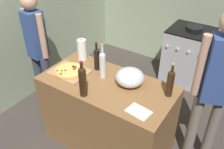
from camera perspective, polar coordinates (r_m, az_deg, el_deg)
ground_plane at (r=3.62m, az=7.27°, el=-7.62°), size 3.80×3.33×0.02m
counter at (r=2.82m, az=-1.13°, el=-9.28°), size 1.41×0.71×0.89m
cutting_board at (r=2.73m, az=-9.85°, el=0.56°), size 0.40×0.32×0.02m
pizza at (r=2.72m, az=-9.89°, el=0.93°), size 0.33×0.33×0.03m
mixing_bowl at (r=2.47m, az=4.18°, el=-0.65°), size 0.29×0.29×0.18m
paper_towel_roll at (r=2.91m, az=-6.98°, el=5.76°), size 0.11×0.11×0.25m
wine_bottle_amber at (r=2.69m, az=-3.55°, el=3.84°), size 0.06×0.06×0.34m
wine_bottle_clear at (r=2.35m, az=13.39°, el=-1.73°), size 0.07×0.07×0.35m
wine_bottle_green at (r=2.55m, az=-2.22°, el=2.57°), size 0.06×0.06×0.39m
wine_bottle_dark at (r=2.29m, az=-6.85°, el=-1.35°), size 0.07×0.07×0.38m
recipe_sheet at (r=2.22m, az=6.22°, el=-8.52°), size 0.23×0.17×0.00m
stove at (r=4.09m, az=17.11°, el=4.26°), size 0.65×0.63×0.93m
person_in_stripes at (r=3.28m, az=-16.92°, el=5.98°), size 0.37×0.22×1.60m
person_in_red at (r=2.47m, az=22.75°, el=-2.36°), size 0.38×0.27×1.74m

